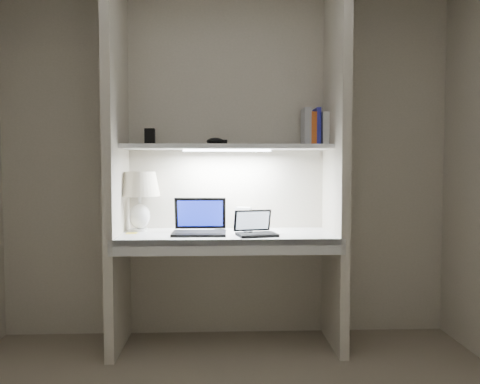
{
  "coord_description": "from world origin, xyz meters",
  "views": [
    {
      "loc": [
        -0.04,
        -1.89,
        1.21
      ],
      "look_at": [
        0.08,
        1.05,
        1.06
      ],
      "focal_mm": 35.0,
      "sensor_mm": 36.0,
      "label": 1
    }
  ],
  "objects_px": {
    "laptop_netbook": "(255,229)",
    "book_row": "(319,128)",
    "speaker": "(244,218)",
    "table_lamp": "(140,191)",
    "laptop_main": "(200,226)"
  },
  "relations": [
    {
      "from": "laptop_netbook",
      "to": "book_row",
      "type": "distance_m",
      "value": 0.86
    },
    {
      "from": "laptop_netbook",
      "to": "speaker",
      "type": "height_order",
      "value": "laptop_netbook"
    },
    {
      "from": "laptop_netbook",
      "to": "speaker",
      "type": "distance_m",
      "value": 0.33
    },
    {
      "from": "table_lamp",
      "to": "laptop_main",
      "type": "height_order",
      "value": "table_lamp"
    },
    {
      "from": "table_lamp",
      "to": "book_row",
      "type": "xyz_separation_m",
      "value": [
        1.25,
        0.02,
        0.44
      ]
    },
    {
      "from": "speaker",
      "to": "book_row",
      "type": "bearing_deg",
      "value": 8.95
    },
    {
      "from": "table_lamp",
      "to": "laptop_netbook",
      "type": "bearing_deg",
      "value": -16.2
    },
    {
      "from": "laptop_main",
      "to": "book_row",
      "type": "bearing_deg",
      "value": 11.12
    },
    {
      "from": "laptop_main",
      "to": "laptop_netbook",
      "type": "bearing_deg",
      "value": -13.3
    },
    {
      "from": "table_lamp",
      "to": "speaker",
      "type": "xyz_separation_m",
      "value": [
        0.72,
        0.09,
        -0.2
      ]
    },
    {
      "from": "laptop_netbook",
      "to": "speaker",
      "type": "xyz_separation_m",
      "value": [
        -0.06,
        0.32,
        0.04
      ]
    },
    {
      "from": "table_lamp",
      "to": "laptop_main",
      "type": "relative_size",
      "value": 1.17
    },
    {
      "from": "laptop_netbook",
      "to": "laptop_main",
      "type": "bearing_deg",
      "value": 154.28
    },
    {
      "from": "laptop_netbook",
      "to": "speaker",
      "type": "bearing_deg",
      "value": 88.86
    },
    {
      "from": "speaker",
      "to": "book_row",
      "type": "distance_m",
      "value": 0.83
    }
  ]
}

